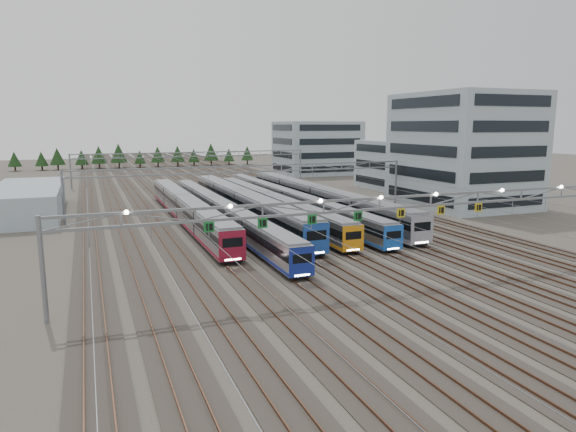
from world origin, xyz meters
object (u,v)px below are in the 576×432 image
object	(u,v)px
train_a	(186,209)
gantry_far	(195,158)
gantry_near	(380,206)
gantry_mid	(249,174)
train_f	(318,198)
west_shed	(28,200)
depot_bldg_mid	(398,164)
train_b	(221,211)
train_e	(289,200)
train_c	(244,204)
train_d	(272,204)
depot_bldg_north	(317,148)
depot_bldg_south	(463,150)

from	to	relation	value
train_a	gantry_far	bearing A→B (deg)	77.24
gantry_near	gantry_mid	xyz separation A→B (m)	(0.05, 40.12, -0.70)
train_f	west_shed	xyz separation A→B (m)	(-44.95, 14.31, 0.05)
gantry_near	depot_bldg_mid	size ratio (longest dim) A/B	3.52
train_b	gantry_near	bearing A→B (deg)	-78.29
gantry_near	train_a	bearing A→B (deg)	107.53
depot_bldg_mid	west_shed	bearing A→B (deg)	-173.57
train_e	west_shed	size ratio (longest dim) A/B	2.12
train_c	gantry_mid	xyz separation A→B (m)	(2.25, 4.37, 4.11)
train_c	train_a	bearing A→B (deg)	-178.13
train_f	depot_bldg_mid	bearing A→B (deg)	36.77
train_b	gantry_near	xyz separation A→B (m)	(6.70, -32.35, 5.17)
train_d	depot_bldg_north	xyz separation A→B (m)	(36.92, 63.57, 5.68)
train_d	depot_bldg_north	world-z (taller)	depot_bldg_north
depot_bldg_south	train_a	bearing A→B (deg)	178.71
train_b	gantry_near	world-z (taller)	gantry_near
train_c	gantry_near	xyz separation A→B (m)	(2.20, -35.75, 4.81)
gantry_near	gantry_far	bearing A→B (deg)	89.97
train_b	gantry_far	xyz separation A→B (m)	(6.75, 52.77, 4.47)
train_e	gantry_far	distance (m)	46.22
gantry_near	depot_bldg_mid	world-z (taller)	depot_bldg_mid
train_e	gantry_near	size ratio (longest dim) A/B	1.13
train_c	gantry_near	world-z (taller)	gantry_near
train_b	train_f	bearing A→B (deg)	16.28
west_shed	gantry_near	bearing A→B (deg)	-57.05
train_e	depot_bldg_south	bearing A→B (deg)	-9.59
depot_bldg_north	depot_bldg_mid	bearing A→B (deg)	-86.16
depot_bldg_mid	depot_bldg_south	bearing A→B (deg)	-98.42
train_d	west_shed	distance (m)	39.44
train_a	train_b	size ratio (longest dim) A/B	0.85
train_b	train_e	bearing A→B (deg)	28.29
train_b	train_e	distance (m)	15.33
train_e	depot_bldg_north	world-z (taller)	depot_bldg_north
train_c	west_shed	xyz separation A→B (m)	(-31.45, 16.17, 0.03)
train_b	west_shed	xyz separation A→B (m)	(-26.95, 19.57, 0.39)
train_b	west_shed	size ratio (longest dim) A/B	2.02
train_a	train_b	distance (m)	5.47
gantry_mid	gantry_far	size ratio (longest dim) A/B	1.00
train_d	depot_bldg_south	distance (m)	36.57
train_b	train_c	xyz separation A→B (m)	(4.50, 3.40, 0.36)
train_e	west_shed	world-z (taller)	west_shed
depot_bldg_south	depot_bldg_mid	world-z (taller)	depot_bldg_south
train_a	west_shed	distance (m)	27.84
train_c	depot_bldg_mid	world-z (taller)	depot_bldg_mid
train_a	depot_bldg_mid	distance (m)	58.70
train_d	west_shed	world-z (taller)	west_shed
train_a	train_c	distance (m)	9.01
train_c	depot_bldg_south	bearing A→B (deg)	-1.99
gantry_mid	depot_bldg_mid	distance (m)	46.46
train_e	train_d	bearing A→B (deg)	-139.05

